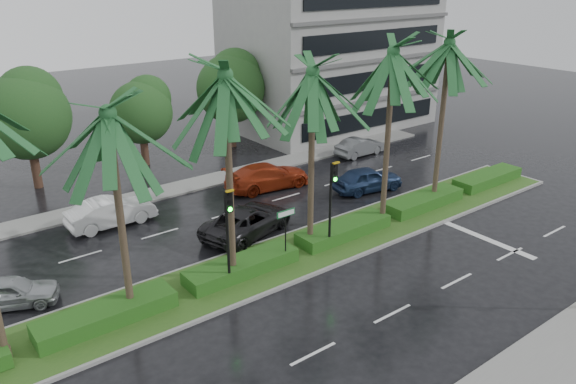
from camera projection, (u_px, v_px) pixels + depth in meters
ground at (310, 264)px, 25.35m from camera, size 120.00×120.00×0.00m
far_sidewalk at (184, 187)px, 34.17m from camera, size 40.00×2.00×0.12m
median at (296, 254)px, 26.06m from camera, size 36.00×4.00×0.15m
hedge at (296, 247)px, 25.92m from camera, size 35.20×1.40×0.60m
lane_markings at (365, 248)px, 26.76m from camera, size 34.00×13.06×0.01m
palm_row at (272, 86)px, 22.43m from camera, size 26.30×4.20×10.01m
signal_median_left at (228, 224)px, 22.20m from camera, size 0.34×0.42×4.36m
signal_median_right at (332, 193)px, 25.32m from camera, size 0.34×0.42×4.36m
street_sign at (286, 223)px, 24.36m from camera, size 0.95×0.09×2.60m
bg_trees at (162, 95)px, 37.55m from camera, size 32.84×5.31×7.67m
building at (330, 53)px, 46.03m from camera, size 16.00×10.00×12.00m
car_silver at (10, 292)px, 21.98m from camera, size 2.82×3.91×1.24m
car_white at (111, 212)px, 28.92m from camera, size 1.59×4.51×1.48m
car_darkgrey at (248, 221)px, 27.95m from camera, size 3.87×5.74×1.46m
car_red at (267, 176)px, 33.86m from camera, size 2.75×5.50×1.53m
car_blue at (368, 179)px, 33.48m from camera, size 2.53×4.56×1.47m
car_grey at (360, 147)px, 39.92m from camera, size 1.43×3.91×1.28m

